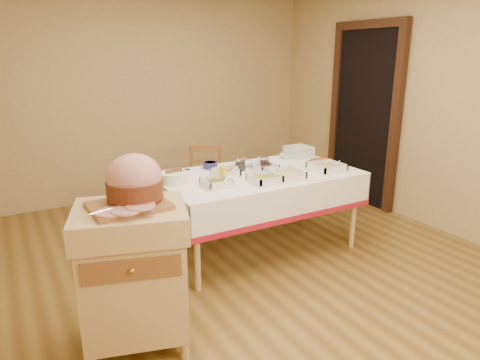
# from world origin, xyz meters

# --- Properties ---
(room_shell) EXTENTS (5.00, 5.00, 5.00)m
(room_shell) POSITION_xyz_m (0.00, 0.00, 1.30)
(room_shell) COLOR brown
(room_shell) RESTS_ON ground
(doorway) EXTENTS (0.09, 1.10, 2.20)m
(doorway) POSITION_xyz_m (2.20, 0.90, 1.11)
(doorway) COLOR black
(doorway) RESTS_ON ground
(dining_table) EXTENTS (1.82, 1.02, 0.76)m
(dining_table) POSITION_xyz_m (0.30, 0.30, 0.60)
(dining_table) COLOR tan
(dining_table) RESTS_ON ground
(butcher_cart) EXTENTS (0.79, 0.71, 0.93)m
(butcher_cart) POSITION_xyz_m (-1.12, -0.52, 0.53)
(butcher_cart) COLOR tan
(butcher_cart) RESTS_ON ground
(dining_chair) EXTENTS (0.49, 0.48, 0.84)m
(dining_chair) POSITION_xyz_m (0.21, 1.25, 0.43)
(dining_chair) COLOR brown
(dining_chair) RESTS_ON ground
(ham_on_board) EXTENTS (0.48, 0.45, 0.31)m
(ham_on_board) POSITION_xyz_m (-1.07, -0.48, 1.07)
(ham_on_board) COLOR brown
(ham_on_board) RESTS_ON butcher_cart
(serving_dish_a) EXTENTS (0.22, 0.22, 0.10)m
(serving_dish_a) POSITION_xyz_m (-0.22, 0.12, 0.79)
(serving_dish_a) COLOR silver
(serving_dish_a) RESTS_ON dining_table
(serving_dish_b) EXTENTS (0.25, 0.25, 0.10)m
(serving_dish_b) POSITION_xyz_m (0.19, 0.02, 0.79)
(serving_dish_b) COLOR silver
(serving_dish_b) RESTS_ON dining_table
(serving_dish_c) EXTENTS (0.27, 0.27, 0.11)m
(serving_dish_c) POSITION_xyz_m (0.41, 0.02, 0.79)
(serving_dish_c) COLOR silver
(serving_dish_c) RESTS_ON dining_table
(serving_dish_d) EXTENTS (0.28, 0.28, 0.11)m
(serving_dish_d) POSITION_xyz_m (0.90, 0.05, 0.79)
(serving_dish_d) COLOR silver
(serving_dish_d) RESTS_ON dining_table
(serving_dish_e) EXTENTS (0.22, 0.21, 0.10)m
(serving_dish_e) POSITION_xyz_m (-0.01, 0.36, 0.79)
(serving_dish_e) COLOR silver
(serving_dish_e) RESTS_ON dining_table
(serving_dish_f) EXTENTS (0.21, 0.20, 0.10)m
(serving_dish_f) POSITION_xyz_m (0.40, 0.33, 0.79)
(serving_dish_f) COLOR silver
(serving_dish_f) RESTS_ON dining_table
(small_bowl_left) EXTENTS (0.11, 0.11, 0.05)m
(small_bowl_left) POSITION_xyz_m (-0.32, 0.56, 0.79)
(small_bowl_left) COLOR silver
(small_bowl_left) RESTS_ON dining_table
(small_bowl_mid) EXTENTS (0.14, 0.14, 0.06)m
(small_bowl_mid) POSITION_xyz_m (-0.01, 0.68, 0.79)
(small_bowl_mid) COLOR navy
(small_bowl_mid) RESTS_ON dining_table
(small_bowl_right) EXTENTS (0.12, 0.12, 0.06)m
(small_bowl_right) POSITION_xyz_m (0.56, 0.61, 0.79)
(small_bowl_right) COLOR silver
(small_bowl_right) RESTS_ON dining_table
(bowl_white_imported) EXTENTS (0.19, 0.19, 0.04)m
(bowl_white_imported) POSITION_xyz_m (0.29, 0.58, 0.78)
(bowl_white_imported) COLOR silver
(bowl_white_imported) RESTS_ON dining_table
(bowl_small_imported) EXTENTS (0.16, 0.16, 0.04)m
(bowl_small_imported) POSITION_xyz_m (0.87, 0.66, 0.78)
(bowl_small_imported) COLOR silver
(bowl_small_imported) RESTS_ON dining_table
(preserve_jar_left) EXTENTS (0.10, 0.10, 0.13)m
(preserve_jar_left) POSITION_xyz_m (0.20, 0.47, 0.82)
(preserve_jar_left) COLOR silver
(preserve_jar_left) RESTS_ON dining_table
(preserve_jar_right) EXTENTS (0.09, 0.09, 0.12)m
(preserve_jar_right) POSITION_xyz_m (0.44, 0.42, 0.81)
(preserve_jar_right) COLOR silver
(preserve_jar_right) RESTS_ON dining_table
(mustard_bottle) EXTENTS (0.05, 0.05, 0.16)m
(mustard_bottle) POSITION_xyz_m (-0.11, 0.22, 0.83)
(mustard_bottle) COLOR yellow
(mustard_bottle) RESTS_ON dining_table
(bread_basket) EXTENTS (0.25, 0.25, 0.11)m
(bread_basket) POSITION_xyz_m (-0.49, 0.39, 0.81)
(bread_basket) COLOR white
(bread_basket) RESTS_ON dining_table
(plate_stack) EXTENTS (0.24, 0.24, 0.12)m
(plate_stack) POSITION_xyz_m (1.01, 0.63, 0.82)
(plate_stack) COLOR silver
(plate_stack) RESTS_ON dining_table
(brass_platter) EXTENTS (0.31, 0.22, 0.04)m
(brass_platter) POSITION_xyz_m (1.02, 0.28, 0.78)
(brass_platter) COLOR gold
(brass_platter) RESTS_ON dining_table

